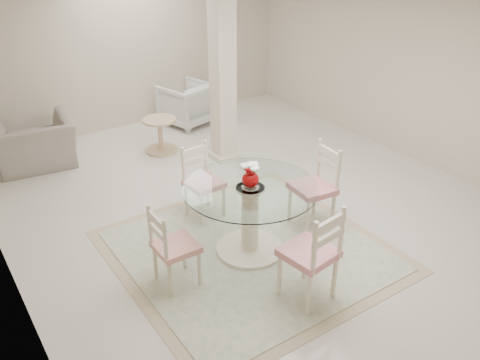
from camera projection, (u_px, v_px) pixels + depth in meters
ground at (244, 200)px, 6.93m from camera, size 7.00×7.00×0.00m
room_shell at (245, 66)px, 6.06m from camera, size 6.02×7.02×2.71m
column at (223, 75)px, 7.50m from camera, size 0.30×0.30×2.70m
area_rug at (250, 251)px, 5.89m from camera, size 2.91×2.91×0.02m
dining_table at (250, 220)px, 5.69m from camera, size 1.48×1.48×0.85m
red_vase at (251, 175)px, 5.43m from camera, size 0.22×0.21×0.29m
dining_chair_east at (318, 181)px, 6.13m from camera, size 0.50×0.50×1.16m
dining_chair_north at (201, 176)px, 6.36m from camera, size 0.46×0.46×1.05m
dining_chair_west at (170, 242)px, 5.11m from camera, size 0.42×0.41×1.03m
dining_chair_south at (315, 249)px, 4.87m from camera, size 0.54×0.54×1.19m
recliner_taupe at (34, 143)px, 7.71m from camera, size 1.28×1.15×0.76m
armchair_white at (187, 104)px, 9.28m from camera, size 1.00×1.02×0.76m
side_table at (161, 136)px, 8.23m from camera, size 0.54×0.54×0.57m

